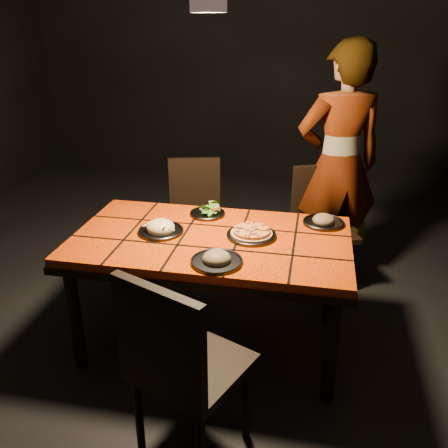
% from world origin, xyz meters
% --- Properties ---
extents(room_shell, '(6.04, 7.04, 3.08)m').
position_xyz_m(room_shell, '(0.00, 0.00, 1.50)').
color(room_shell, black).
rests_on(room_shell, ground).
extents(dining_table, '(1.62, 0.92, 0.75)m').
position_xyz_m(dining_table, '(0.00, 0.00, 0.67)').
color(dining_table, '#F84807').
rests_on(dining_table, ground).
extents(chair_near, '(0.59, 0.59, 0.99)m').
position_xyz_m(chair_near, '(0.05, -0.88, 0.57)').
color(chair_near, black).
rests_on(chair_near, ground).
extents(chair_far_left, '(0.50, 0.50, 0.90)m').
position_xyz_m(chair_far_left, '(-0.35, 0.96, 0.52)').
color(chair_far_left, black).
rests_on(chair_far_left, ground).
extents(chair_far_right, '(0.54, 0.54, 0.91)m').
position_xyz_m(chair_far_right, '(0.64, 0.95, 0.52)').
color(chair_far_right, black).
rests_on(chair_far_right, ground).
extents(diner, '(0.77, 0.64, 1.80)m').
position_xyz_m(diner, '(0.73, 1.08, 0.90)').
color(diner, brown).
rests_on(diner, ground).
extents(plate_pizza, '(0.29, 0.29, 0.04)m').
position_xyz_m(plate_pizza, '(0.23, 0.04, 0.77)').
color(plate_pizza, '#36353A').
rests_on(plate_pizza, dining_table).
extents(plate_pasta, '(0.27, 0.27, 0.09)m').
position_xyz_m(plate_pasta, '(-0.30, -0.00, 0.77)').
color(plate_pasta, '#36353A').
rests_on(plate_pasta, dining_table).
extents(plate_salad, '(0.23, 0.23, 0.07)m').
position_xyz_m(plate_salad, '(-0.09, 0.31, 0.78)').
color(plate_salad, '#36353A').
rests_on(plate_salad, dining_table).
extents(plate_mushroom_a, '(0.27, 0.27, 0.09)m').
position_xyz_m(plate_mushroom_a, '(0.10, -0.31, 0.77)').
color(plate_mushroom_a, '#36353A').
rests_on(plate_mushroom_a, dining_table).
extents(plate_mushroom_b, '(0.25, 0.25, 0.08)m').
position_xyz_m(plate_mushroom_b, '(0.64, 0.31, 0.77)').
color(plate_mushroom_b, '#36353A').
rests_on(plate_mushroom_b, dining_table).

